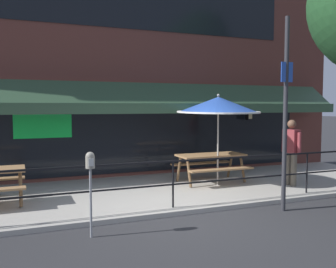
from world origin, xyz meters
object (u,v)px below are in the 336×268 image
object	(u,v)px
pedestrian_walking	(291,149)
patio_umbrella_centre	(218,105)
picnic_table_centre	(211,160)
parking_meter_near	(90,168)
street_sign_pole	(285,112)

from	to	relation	value
pedestrian_walking	patio_umbrella_centre	bearing A→B (deg)	156.14
picnic_table_centre	pedestrian_walking	size ratio (longest dim) A/B	1.05
patio_umbrella_centre	pedestrian_walking	world-z (taller)	patio_umbrella_centre
pedestrian_walking	parking_meter_near	xyz separation A→B (m)	(-5.48, -1.66, 0.09)
pedestrian_walking	parking_meter_near	bearing A→B (deg)	-163.19
patio_umbrella_centre	street_sign_pole	world-z (taller)	street_sign_pole
parking_meter_near	street_sign_pole	xyz separation A→B (m)	(3.98, 0.09, 0.88)
patio_umbrella_centre	parking_meter_near	size ratio (longest dim) A/B	1.67
pedestrian_walking	street_sign_pole	xyz separation A→B (m)	(-1.50, -1.56, 0.97)
patio_umbrella_centre	street_sign_pole	bearing A→B (deg)	-84.39
patio_umbrella_centre	pedestrian_walking	size ratio (longest dim) A/B	1.39
picnic_table_centre	patio_umbrella_centre	world-z (taller)	patio_umbrella_centre
picnic_table_centre	pedestrian_walking	xyz separation A→B (m)	(1.73, -1.14, 0.35)
picnic_table_centre	patio_umbrella_centre	distance (m)	1.52
patio_umbrella_centre	street_sign_pole	size ratio (longest dim) A/B	0.60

